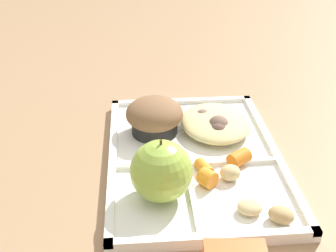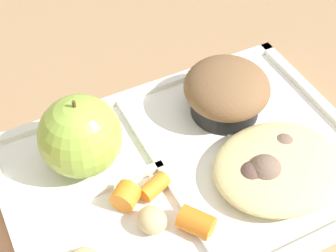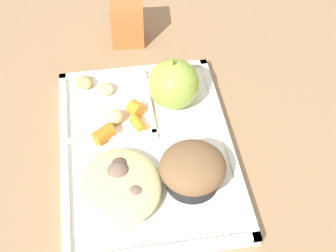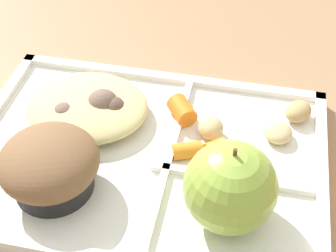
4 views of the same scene
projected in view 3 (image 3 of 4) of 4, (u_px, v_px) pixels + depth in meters
The scene contains 16 objects.
ground at pixel (147, 152), 0.85m from camera, with size 6.00×6.00×0.00m, color #997551.
lunch_tray at pixel (147, 149), 0.85m from camera, with size 0.39×0.28×0.02m.
green_apple at pixel (174, 84), 0.88m from camera, with size 0.09×0.09×0.10m.
bran_muffin at pixel (193, 170), 0.77m from camera, with size 0.10×0.10×0.07m.
carrot_slice_diagonal at pixel (136, 109), 0.89m from camera, with size 0.03×0.03×0.02m, color orange.
carrot_slice_edge at pixel (138, 124), 0.87m from camera, with size 0.02×0.02×0.03m, color orange.
carrot_slice_small at pixel (104, 134), 0.85m from camera, with size 0.02×0.02×0.03m, color orange.
potato_chunk_wedge at pixel (84, 82), 0.94m from camera, with size 0.04×0.03×0.02m, color tan.
potato_chunk_large at pixel (105, 89), 0.93m from camera, with size 0.03×0.03×0.02m, color tan.
potato_chunk_small at pixel (115, 117), 0.87m from camera, with size 0.03×0.03×0.02m, color tan.
egg_noodle_pile at pixel (121, 186), 0.77m from camera, with size 0.15×0.12×0.03m, color #D6C684.
meatball_front at pixel (120, 168), 0.79m from camera, with size 0.03×0.03×0.03m, color brown.
meatball_center at pixel (136, 195), 0.76m from camera, with size 0.03×0.03×0.03m, color #755B4C.
meatball_side at pixel (118, 174), 0.78m from camera, with size 0.04×0.04×0.04m, color #755B4C.
plastic_fork at pixel (135, 209), 0.76m from camera, with size 0.11×0.11×0.00m.
milk_carton at pixel (129, 21), 1.02m from camera, with size 0.06×0.06×0.09m, color orange.
Camera 3 is at (0.54, -0.05, 0.66)m, focal length 54.80 mm.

